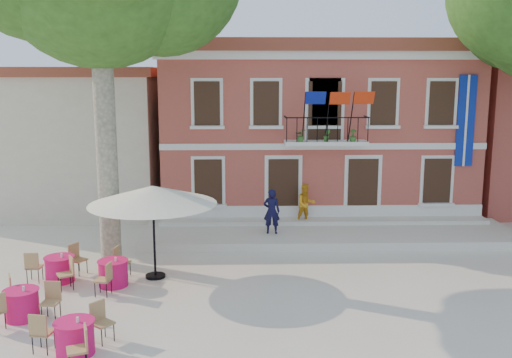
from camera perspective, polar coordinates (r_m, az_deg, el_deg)
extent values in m
plane|color=beige|center=(17.52, 2.79, -10.00)|extent=(90.00, 90.00, 0.00)
cube|color=#A4483B|center=(26.70, 5.60, 4.76)|extent=(13.00, 8.00, 7.00)
cube|color=brown|center=(26.60, 5.74, 12.82)|extent=(13.50, 8.50, 0.50)
cube|color=silver|center=(22.67, 6.98, 12.21)|extent=(13.30, 0.35, 0.35)
cube|color=silver|center=(22.31, 6.97, 3.62)|extent=(3.20, 0.90, 0.15)
cube|color=black|center=(21.83, 7.18, 6.11)|extent=(3.20, 0.04, 0.04)
cube|color=#0D2697|center=(24.07, 20.25, 5.47)|extent=(0.70, 0.05, 3.60)
cube|color=navy|center=(21.32, 4.95, 8.07)|extent=(0.76, 0.27, 0.47)
cube|color=red|center=(21.44, 7.37, 8.03)|extent=(0.76, 0.29, 0.47)
cube|color=red|center=(21.59, 9.75, 7.99)|extent=(0.76, 0.27, 0.47)
imported|color=#26591E|center=(21.86, 4.50, 4.36)|extent=(0.43, 0.37, 0.48)
imported|color=#26591E|center=(21.98, 7.10, 4.35)|extent=(0.26, 0.21, 0.48)
imported|color=#26591E|center=(22.15, 9.67, 4.32)|extent=(0.27, 0.27, 0.48)
cube|color=beige|center=(28.76, -18.12, 3.69)|extent=(9.00, 9.00, 6.00)
cube|color=brown|center=(28.59, -18.49, 10.07)|extent=(9.40, 9.40, 0.40)
cube|color=silver|center=(21.85, 7.22, -5.49)|extent=(14.00, 3.40, 0.30)
cylinder|color=#A59E84|center=(18.59, -14.76, 3.73)|extent=(0.66, 0.66, 8.11)
cylinder|color=black|center=(17.94, -10.02, -9.52)|extent=(0.61, 0.61, 0.08)
cylinder|color=black|center=(17.56, -10.15, -5.77)|extent=(0.07, 0.07, 2.53)
cone|color=white|center=(17.25, -10.29, -1.57)|extent=(3.84, 3.84, 0.56)
imported|color=black|center=(21.05, 1.58, -3.25)|extent=(0.65, 0.47, 1.68)
imported|color=orange|center=(22.49, 5.01, -2.51)|extent=(0.89, 0.77, 1.59)
cylinder|color=#CC1364|center=(17.40, -14.08, -9.15)|extent=(0.84, 0.84, 0.75)
cylinder|color=#CC1364|center=(17.28, -14.14, -7.94)|extent=(0.90, 0.90, 0.02)
cube|color=tan|center=(18.03, -13.20, -8.08)|extent=(0.48, 0.48, 0.95)
cube|color=tan|center=(16.72, -15.07, -9.65)|extent=(0.48, 0.48, 0.95)
cylinder|color=#CC1364|center=(13.67, -17.66, -14.91)|extent=(0.84, 0.84, 0.75)
cylinder|color=#CC1364|center=(13.51, -17.75, -13.43)|extent=(0.90, 0.90, 0.02)
cube|color=tan|center=(12.95, -17.46, -15.89)|extent=(0.54, 0.54, 0.95)
cube|color=tan|center=(14.00, -15.06, -13.68)|extent=(0.59, 0.59, 0.95)
cube|color=tan|center=(13.96, -20.53, -14.09)|extent=(0.49, 0.49, 0.95)
cylinder|color=#CC1364|center=(15.89, -22.39, -11.56)|extent=(0.84, 0.84, 0.75)
cylinder|color=#CC1364|center=(15.75, -22.49, -10.26)|extent=(0.90, 0.90, 0.02)
cube|color=tan|center=(15.55, -19.87, -11.47)|extent=(0.45, 0.45, 0.95)
cube|color=tan|center=(16.55, -22.65, -10.32)|extent=(0.56, 0.56, 0.95)
cylinder|color=#CC1364|center=(18.20, -19.03, -8.54)|extent=(0.84, 0.84, 0.75)
cylinder|color=#CC1364|center=(18.08, -19.11, -7.39)|extent=(0.90, 0.90, 0.02)
cube|color=tan|center=(17.47, -18.53, -8.96)|extent=(0.57, 0.57, 0.95)
cube|color=tan|center=(18.64, -17.33, -7.66)|extent=(0.58, 0.58, 0.95)
cube|color=tan|center=(18.41, -21.29, -8.14)|extent=(0.42, 0.42, 0.95)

